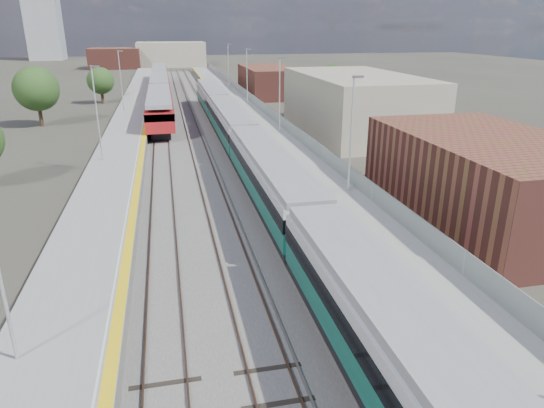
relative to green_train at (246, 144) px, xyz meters
name	(u,v)px	position (x,y,z in m)	size (l,w,h in m)	color
ground	(209,129)	(-1.50, 17.61, -2.16)	(320.00, 320.00, 0.00)	#47443A
ballast_bed	(189,126)	(-3.75, 20.11, -2.13)	(10.50, 155.00, 0.06)	#565451
tracks	(193,122)	(-3.15, 21.79, -2.05)	(8.96, 160.00, 0.17)	#4C3323
platform_right	(250,119)	(3.78, 20.11, -1.62)	(4.70, 155.00, 8.52)	slate
platform_left	(130,124)	(-10.55, 20.10, -1.64)	(4.30, 155.00, 8.52)	slate
buildings	(110,29)	(-19.62, 106.21, 8.55)	(72.00, 185.50, 40.00)	brown
green_train	(246,144)	(0.00, 0.00, 0.00)	(2.78, 77.54, 3.06)	black
red_train	(160,87)	(-7.00, 41.38, 0.12)	(3.05, 61.74, 3.85)	black
tree_b	(36,89)	(-21.07, 23.68, 2.27)	(5.19, 5.19, 7.04)	#382619
tree_c	(100,81)	(-15.86, 41.45, 1.31)	(4.08, 4.08, 5.52)	#382619
tree_d	(332,81)	(17.60, 29.52, 1.78)	(4.62, 4.62, 6.26)	#382619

